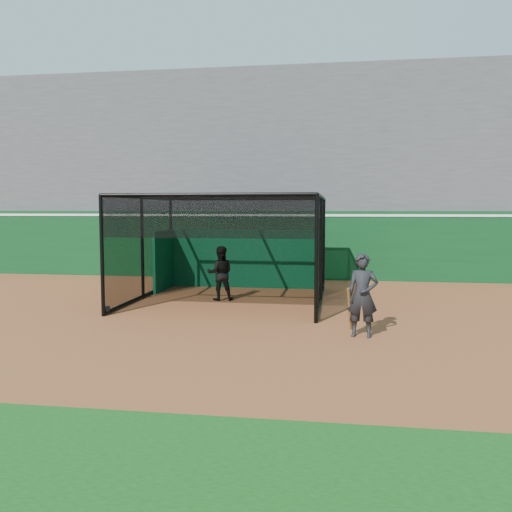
# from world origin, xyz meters

# --- Properties ---
(ground) EXTENTS (120.00, 120.00, 0.00)m
(ground) POSITION_xyz_m (0.00, 0.00, 0.00)
(ground) COLOR brown
(ground) RESTS_ON ground
(outfield_wall) EXTENTS (50.00, 0.50, 2.50)m
(outfield_wall) POSITION_xyz_m (0.00, 8.50, 1.29)
(outfield_wall) COLOR #0A3B17
(outfield_wall) RESTS_ON ground
(grandstand) EXTENTS (50.00, 7.85, 8.95)m
(grandstand) POSITION_xyz_m (0.00, 12.27, 4.48)
(grandstand) COLOR #4C4C4F
(grandstand) RESTS_ON ground
(batting_cage) EXTENTS (5.20, 5.45, 2.91)m
(batting_cage) POSITION_xyz_m (-0.69, 3.46, 1.45)
(batting_cage) COLOR black
(batting_cage) RESTS_ON ground
(batter) EXTENTS (0.87, 0.75, 1.53)m
(batter) POSITION_xyz_m (-0.95, 3.46, 0.77)
(batter) COLOR black
(batter) RESTS_ON ground
(on_deck_player) EXTENTS (0.66, 0.48, 1.69)m
(on_deck_player) POSITION_xyz_m (2.84, -0.41, 0.84)
(on_deck_player) COLOR black
(on_deck_player) RESTS_ON ground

